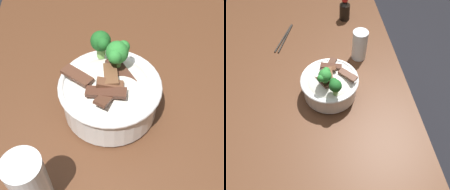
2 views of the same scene
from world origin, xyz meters
TOP-DOWN VIEW (x-y plane):
  - ground at (0.00, 0.00)m, footprint 10.00×10.00m
  - dining_table at (0.00, 0.00)m, footprint 1.57×0.82m
  - rice_bowl at (-0.00, -0.10)m, footprint 0.21×0.21m
  - drinking_glass at (0.18, -0.24)m, footprint 0.06×0.06m
  - chopsticks_pair at (0.35, 0.08)m, footprint 0.20×0.08m
  - soy_sauce_bottle at (0.47, -0.22)m, footprint 0.05×0.05m

SIDE VIEW (x-z plane):
  - ground at x=0.00m, z-range 0.00..0.00m
  - dining_table at x=0.00m, z-range 0.30..1.13m
  - chopsticks_pair at x=0.35m, z-range 0.82..0.83m
  - soy_sauce_bottle at x=0.47m, z-range 0.82..0.93m
  - drinking_glass at x=0.18m, z-range 0.82..0.95m
  - rice_bowl at x=0.00m, z-range 0.81..0.97m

